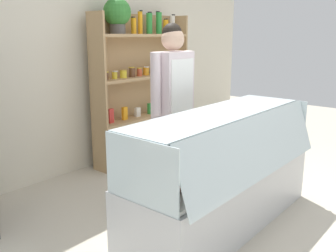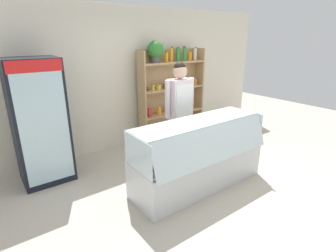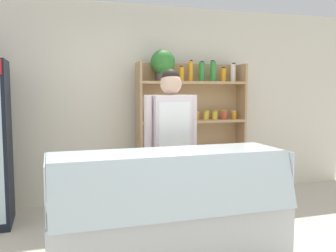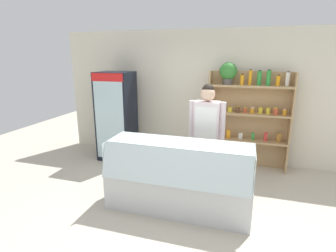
{
  "view_description": "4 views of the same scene",
  "coord_description": "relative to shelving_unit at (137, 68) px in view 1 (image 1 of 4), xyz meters",
  "views": [
    {
      "loc": [
        -2.88,
        -1.57,
        1.65
      ],
      "look_at": [
        -0.5,
        0.43,
        0.88
      ],
      "focal_mm": 40.0,
      "sensor_mm": 36.0,
      "label": 1
    },
    {
      "loc": [
        -2.67,
        -2.49,
        2.13
      ],
      "look_at": [
        -0.44,
        0.5,
        0.85
      ],
      "focal_mm": 28.0,
      "sensor_mm": 36.0,
      "label": 2
    },
    {
      "loc": [
        -1.2,
        -2.97,
        1.54
      ],
      "look_at": [
        -0.12,
        0.43,
        1.19
      ],
      "focal_mm": 40.0,
      "sensor_mm": 36.0,
      "label": 3
    },
    {
      "loc": [
        0.61,
        -3.3,
        2.18
      ],
      "look_at": [
        -0.5,
        0.39,
        1.14
      ],
      "focal_mm": 28.0,
      "sensor_mm": 36.0,
      "label": 4
    }
  ],
  "objects": [
    {
      "name": "shelving_unit",
      "position": [
        0.0,
        0.0,
        0.0
      ],
      "size": [
        1.54,
        0.33,
        2.06
      ],
      "color": "tan",
      "rests_on": "ground"
    },
    {
      "name": "ground_plane",
      "position": [
        -0.59,
        -1.88,
        -1.21
      ],
      "size": [
        12.0,
        12.0,
        0.0
      ],
      "primitive_type": "plane",
      "color": "beige"
    },
    {
      "name": "deli_display_case",
      "position": [
        -0.84,
        -1.85,
        -0.9
      ],
      "size": [
        2.05,
        0.75,
        1.01
      ],
      "color": "silver",
      "rests_on": "ground"
    },
    {
      "name": "back_wall",
      "position": [
        -0.59,
        0.29,
        0.14
      ],
      "size": [
        6.8,
        0.1,
        2.7
      ],
      "primitive_type": "cube",
      "color": "silver",
      "rests_on": "ground"
    },
    {
      "name": "shop_clerk",
      "position": [
        -0.57,
        -1.08,
        -0.17
      ],
      "size": [
        0.59,
        0.25,
        1.75
      ],
      "color": "#2D2D38",
      "rests_on": "ground"
    }
  ]
}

